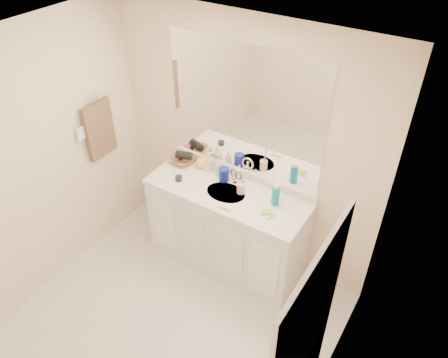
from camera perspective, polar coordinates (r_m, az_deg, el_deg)
floor at (r=4.03m, az=-7.92°, el=-19.34°), size 2.60×2.60×0.00m
ceiling at (r=2.45m, az=-12.72°, el=13.80°), size 2.60×2.60×0.02m
wall_back at (r=3.93m, az=2.55°, el=4.15°), size 2.60×0.02×2.40m
wall_left at (r=3.95m, az=-24.23°, el=0.66°), size 0.02×2.60×2.40m
wall_right at (r=2.67m, az=12.99°, el=-17.30°), size 0.02×2.60×2.40m
vanity_cabinet at (r=4.23m, az=0.37°, el=-6.44°), size 1.50×0.55×0.85m
countertop at (r=3.94m, az=0.39°, el=-1.78°), size 1.52×0.57×0.03m
backsplash at (r=4.08m, az=2.34°, el=0.75°), size 1.52×0.03×0.08m
sink_basin at (r=3.92m, az=0.24°, el=-1.90°), size 0.37×0.37×0.02m
faucet at (r=4.00m, az=1.62°, el=0.21°), size 0.02×0.02×0.11m
mirror at (r=3.75m, az=2.65°, el=8.74°), size 1.48×0.01×1.20m
blue_mug at (r=4.02m, az=-0.01°, el=0.61°), size 0.12×0.12×0.13m
tan_cup at (r=3.89m, az=2.22°, el=-1.22°), size 0.09×0.09×0.10m
toothbrush at (r=3.82m, az=2.38°, el=-0.07°), size 0.01×0.04×0.19m
mouthwash_bottle at (r=3.77m, az=6.74°, el=-2.24°), size 0.09×0.09×0.17m
soap_dish at (r=3.70m, az=5.62°, el=-4.52°), size 0.13×0.12×0.01m
green_soap at (r=3.69m, az=5.63°, el=-4.31°), size 0.08×0.07×0.02m
orange_comb at (r=3.74m, az=0.09°, el=-3.95°), size 0.12×0.03×0.00m
dark_jar at (r=4.07m, az=-5.94°, el=0.10°), size 0.08×0.08×0.05m
soap_bottle_white at (r=4.08m, az=-0.77°, el=1.54°), size 0.08×0.09×0.17m
soap_bottle_cream at (r=4.15m, az=-1.92°, el=2.33°), size 0.09×0.09×0.19m
soap_bottle_yellow at (r=4.19m, az=-2.92°, el=2.39°), size 0.15×0.15×0.15m
wicker_basket at (r=4.30m, az=-5.43°, el=2.52°), size 0.27×0.27×0.06m
hair_dryer at (r=4.25m, az=-5.26°, el=3.11°), size 0.17×0.12×0.08m
towel_ring at (r=4.13m, az=-16.82°, el=9.86°), size 0.01×0.11×0.11m
hand_towel at (r=4.26m, az=-15.93°, el=6.23°), size 0.04×0.32×0.55m
switch_plate at (r=4.14m, az=-18.20°, el=5.65°), size 0.01×0.08×0.13m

